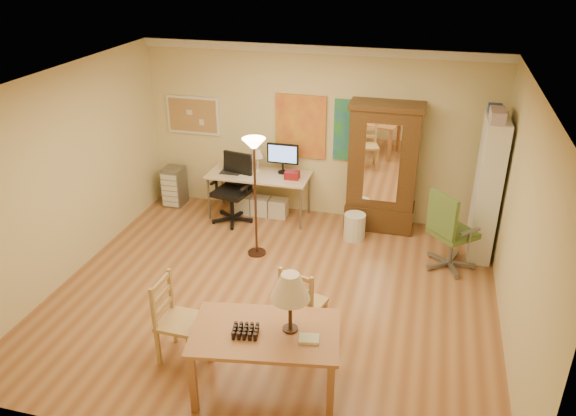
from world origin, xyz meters
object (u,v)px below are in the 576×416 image
(dining_table, at_px, (274,319))
(computer_desk, at_px, (262,190))
(armoire, at_px, (382,176))
(office_chair_green, at_px, (449,248))
(office_chair_black, at_px, (233,204))
(bookshelf, at_px, (487,189))

(dining_table, bearing_deg, computer_desk, 108.93)
(armoire, bearing_deg, dining_table, -99.13)
(computer_desk, relative_size, office_chair_green, 1.41)
(office_chair_green, bearing_deg, office_chair_black, 169.59)
(dining_table, distance_m, office_chair_green, 3.31)
(bookshelf, bearing_deg, armoire, 163.32)
(armoire, relative_size, bookshelf, 0.99)
(dining_table, relative_size, office_chair_green, 1.35)
(dining_table, height_order, computer_desk, dining_table)
(dining_table, xyz_separation_m, computer_desk, (-1.28, 3.72, -0.40))
(dining_table, bearing_deg, armoire, 80.87)
(computer_desk, relative_size, bookshelf, 0.80)
(office_chair_green, bearing_deg, armoire, 136.68)
(office_chair_green, bearing_deg, computer_desk, 162.86)
(computer_desk, xyz_separation_m, armoire, (1.89, 0.08, 0.41))
(office_chair_green, bearing_deg, dining_table, -120.49)
(armoire, bearing_deg, office_chair_black, -170.60)
(dining_table, height_order, office_chair_green, dining_table)
(computer_desk, height_order, bookshelf, bookshelf)
(dining_table, relative_size, armoire, 0.78)
(office_chair_green, height_order, armoire, armoire)
(computer_desk, bearing_deg, office_chair_black, -142.84)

